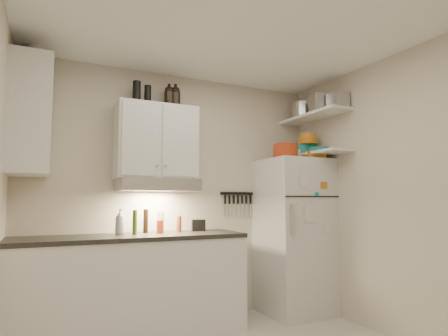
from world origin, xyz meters
name	(u,v)px	position (x,y,z in m)	size (l,w,h in m)	color
ceiling	(246,15)	(0.00, 0.00, 2.61)	(3.20, 3.00, 0.02)	white
back_wall	(178,195)	(0.00, 1.51, 1.30)	(3.20, 0.02, 2.60)	beige
right_wall	(404,194)	(1.61, 0.00, 1.30)	(0.02, 3.00, 2.60)	beige
base_cabinet	(131,288)	(-0.55, 1.20, 0.44)	(2.10, 0.60, 0.88)	white
countertop	(132,237)	(-0.55, 1.20, 0.90)	(2.10, 0.62, 0.04)	#292723
upper_cabinet	(156,142)	(-0.30, 1.33, 1.83)	(0.80, 0.33, 0.75)	white
side_cabinet	(30,116)	(-1.44, 1.20, 1.95)	(0.33, 0.55, 1.00)	white
range_hood	(157,185)	(-0.30, 1.27, 1.39)	(0.76, 0.46, 0.12)	silver
fridge	(294,235)	(1.25, 1.16, 0.85)	(0.70, 0.68, 1.70)	silver
shelf_hi	(313,116)	(1.45, 1.02, 2.20)	(0.30, 0.95, 0.03)	white
shelf_lo	(314,154)	(1.45, 1.02, 1.76)	(0.30, 0.95, 0.03)	white
knife_strip	(237,193)	(0.70, 1.49, 1.32)	(0.42, 0.02, 0.03)	black
dutch_oven	(285,151)	(1.08, 1.05, 1.78)	(0.27, 0.27, 0.16)	#A43013
book_stack	(313,156)	(1.41, 1.00, 1.74)	(0.20, 0.25, 0.08)	#C47318
spice_jar	(298,155)	(1.28, 1.10, 1.76)	(0.07, 0.07, 0.11)	silver
stock_pot	(303,112)	(1.50, 1.27, 2.32)	(0.28, 0.28, 0.20)	silver
tin_a	(320,104)	(1.44, 0.89, 2.31)	(0.20, 0.18, 0.20)	#AAAAAD
tin_b	(338,101)	(1.50, 0.68, 2.30)	(0.18, 0.18, 0.18)	#AAAAAD
bowl_teal	(304,150)	(1.44, 1.21, 1.83)	(0.28, 0.28, 0.11)	teal
bowl_orange	(308,141)	(1.43, 1.11, 1.92)	(0.22, 0.22, 0.07)	#C76E12
bowl_yellow	(308,136)	(1.43, 1.11, 1.98)	(0.18, 0.18, 0.06)	orange
plates	(319,150)	(1.49, 1.00, 1.80)	(0.24, 0.24, 0.06)	teal
growler_a	(169,97)	(-0.17, 1.36, 2.32)	(0.10, 0.10, 0.24)	black
growler_b	(175,97)	(-0.09, 1.36, 2.32)	(0.10, 0.10, 0.24)	black
thermos_a	(148,95)	(-0.40, 1.34, 2.30)	(0.07, 0.07, 0.20)	black
thermos_b	(137,93)	(-0.51, 1.35, 2.32)	(0.08, 0.08, 0.23)	black
side_jar	(34,53)	(-1.43, 1.29, 2.54)	(0.14, 0.14, 0.18)	silver
soap_bottle	(120,220)	(-0.65, 1.27, 1.05)	(0.10, 0.10, 0.27)	white
pepper_mill	(179,224)	(-0.06, 1.31, 1.00)	(0.05, 0.05, 0.16)	brown
oil_bottle	(135,222)	(-0.53, 1.20, 1.03)	(0.04, 0.04, 0.23)	#395A16
vinegar_bottle	(146,221)	(-0.39, 1.35, 1.04)	(0.05, 0.05, 0.23)	black
clear_bottle	(161,222)	(-0.26, 1.27, 1.02)	(0.07, 0.07, 0.21)	silver
red_jar	(160,227)	(-0.28, 1.25, 0.98)	(0.06, 0.06, 0.13)	#A43013
caddy	(198,225)	(0.17, 1.36, 0.98)	(0.14, 0.10, 0.12)	black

